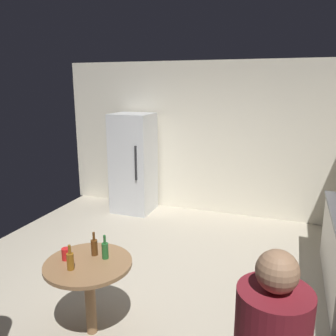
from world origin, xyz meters
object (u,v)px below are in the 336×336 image
refrigerator (133,163)px  foreground_table (89,273)px  plastic_cup_red (66,254)px  beer_bottle_green (105,250)px  beer_bottle_amber (70,261)px  beer_bottle_brown (94,247)px

refrigerator → foreground_table: 3.32m
foreground_table → plastic_cup_red: plastic_cup_red is taller
refrigerator → foreground_table: refrigerator is taller
beer_bottle_green → beer_bottle_amber: bearing=-123.6°
foreground_table → beer_bottle_brown: bearing=96.8°
foreground_table → beer_bottle_brown: size_ratio=3.48×
plastic_cup_red → foreground_table: bearing=6.1°
refrigerator → plastic_cup_red: size_ratio=16.36×
refrigerator → beer_bottle_green: (1.14, -3.02, -0.08)m
beer_bottle_amber → plastic_cup_red: bearing=136.7°
foreground_table → beer_bottle_amber: beer_bottle_amber is taller
beer_bottle_green → plastic_cup_red: (-0.33, -0.14, -0.03)m
foreground_table → plastic_cup_red: 0.27m
beer_bottle_amber → beer_bottle_brown: 0.31m
refrigerator → foreground_table: size_ratio=2.25×
refrigerator → beer_bottle_green: refrigerator is taller
foreground_table → beer_bottle_brown: beer_bottle_brown is taller
beer_bottle_green → plastic_cup_red: bearing=-156.7°
refrigerator → plastic_cup_red: 3.27m
beer_bottle_amber → plastic_cup_red: 0.20m
refrigerator → beer_bottle_amber: size_ratio=7.83×
beer_bottle_green → plastic_cup_red: 0.36m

